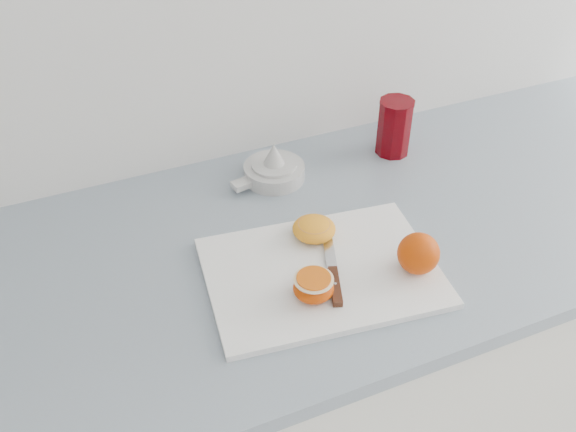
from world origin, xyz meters
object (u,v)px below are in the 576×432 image
at_px(counter, 355,371).
at_px(half_orange, 313,287).
at_px(red_tumbler, 394,129).
at_px(cutting_board, 322,272).
at_px(citrus_juicer, 273,169).

relative_size(counter, half_orange, 35.66).
height_order(counter, red_tumbler, red_tumbler).
height_order(cutting_board, citrus_juicer, citrus_juicer).
bearing_deg(citrus_juicer, cutting_board, -96.17).
relative_size(counter, red_tumbler, 19.18).
distance_m(counter, cutting_board, 0.48).
bearing_deg(cutting_board, citrus_juicer, 83.83).
distance_m(cutting_board, half_orange, 0.07).
distance_m(cutting_board, red_tumbler, 0.41).
height_order(citrus_juicer, red_tumbler, red_tumbler).
distance_m(counter, red_tumbler, 0.55).
xyz_separation_m(cutting_board, half_orange, (-0.04, -0.05, 0.03)).
xyz_separation_m(cutting_board, red_tumbler, (0.29, 0.28, 0.05)).
relative_size(counter, cutting_board, 6.09).
bearing_deg(red_tumbler, counter, -129.63).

